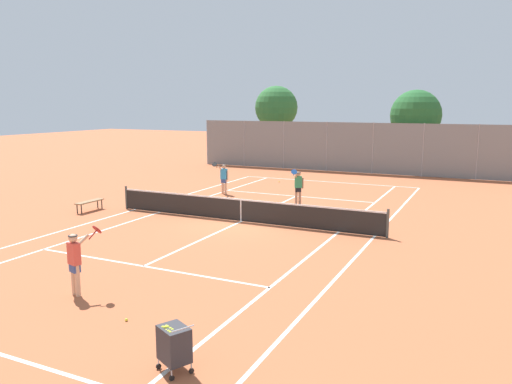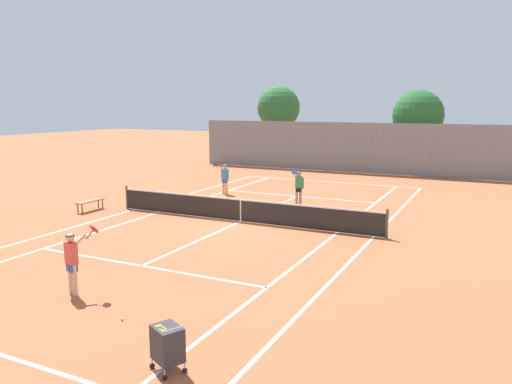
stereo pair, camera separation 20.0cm
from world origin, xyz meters
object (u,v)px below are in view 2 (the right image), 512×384
(player_near_side, at_px, (72,259))
(tree_behind_right, at_px, (417,116))
(player_far_left, at_px, (225,177))
(loose_tennis_ball_1, at_px, (280,182))
(player_far_right, at_px, (299,186))
(loose_tennis_ball_0, at_px, (122,319))
(tennis_net, at_px, (241,209))
(courtside_bench, at_px, (90,202))
(tree_behind_left, at_px, (278,109))
(ball_cart, at_px, (167,343))

(player_near_side, xyz_separation_m, tree_behind_right, (4.10, 28.03, 3.02))
(player_far_left, distance_m, loose_tennis_ball_1, 5.33)
(player_far_right, distance_m, loose_tennis_ball_0, 14.12)
(player_far_left, bearing_deg, tennis_net, -54.76)
(courtside_bench, bearing_deg, loose_tennis_ball_0, -42.90)
(player_near_side, bearing_deg, player_far_left, 104.40)
(loose_tennis_ball_0, height_order, tree_behind_right, tree_behind_right)
(courtside_bench, bearing_deg, tree_behind_left, 90.63)
(tennis_net, xyz_separation_m, courtside_bench, (-7.15, -1.10, -0.10))
(loose_tennis_ball_0, relative_size, tree_behind_left, 0.01)
(tennis_net, distance_m, tree_behind_left, 22.36)
(courtside_bench, height_order, tree_behind_right, tree_behind_right)
(courtside_bench, bearing_deg, player_near_side, -48.09)
(player_near_side, bearing_deg, ball_cart, -24.67)
(loose_tennis_ball_0, relative_size, courtside_bench, 0.04)
(loose_tennis_ball_1, distance_m, courtside_bench, 12.39)
(player_far_right, bearing_deg, player_far_left, 168.62)
(loose_tennis_ball_0, bearing_deg, tennis_net, 102.08)
(player_far_right, relative_size, loose_tennis_ball_1, 26.88)
(player_far_left, relative_size, loose_tennis_ball_0, 26.88)
(tree_behind_left, bearing_deg, courtside_bench, -89.37)
(ball_cart, xyz_separation_m, tree_behind_right, (-0.25, 30.02, 3.42))
(player_near_side, distance_m, player_far_left, 14.74)
(player_far_left, bearing_deg, loose_tennis_ball_0, -68.76)
(player_far_left, height_order, tree_behind_left, tree_behind_left)
(player_near_side, relative_size, tree_behind_left, 0.28)
(ball_cart, distance_m, tree_behind_right, 30.22)
(loose_tennis_ball_1, distance_m, tree_behind_left, 12.13)
(tennis_net, distance_m, loose_tennis_ball_0, 9.89)
(player_far_left, bearing_deg, loose_tennis_ball_1, 78.31)
(courtside_bench, distance_m, tree_behind_left, 22.21)
(loose_tennis_ball_0, height_order, courtside_bench, courtside_bench)
(player_far_left, bearing_deg, player_near_side, -75.60)
(player_far_right, height_order, loose_tennis_ball_1, player_far_right)
(tree_behind_left, distance_m, tree_behind_right, 11.53)
(tree_behind_left, bearing_deg, player_near_side, -76.19)
(tennis_net, relative_size, loose_tennis_ball_1, 181.82)
(loose_tennis_ball_1, height_order, tree_behind_left, tree_behind_left)
(loose_tennis_ball_1, height_order, tree_behind_right, tree_behind_right)
(player_near_side, height_order, courtside_bench, player_near_side)
(player_far_right, xyz_separation_m, courtside_bench, (-8.00, -5.48, -0.52))
(tree_behind_left, bearing_deg, player_far_right, -63.27)
(tennis_net, height_order, loose_tennis_ball_1, tennis_net)
(player_near_side, relative_size, player_far_right, 1.00)
(ball_cart, xyz_separation_m, player_near_side, (-4.34, 2.00, 0.40))
(courtside_bench, distance_m, tree_behind_right, 23.31)
(player_far_left, height_order, loose_tennis_ball_1, player_far_left)
(ball_cart, distance_m, player_far_left, 18.14)
(player_far_left, height_order, loose_tennis_ball_0, player_far_left)
(ball_cart, distance_m, player_near_side, 4.80)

